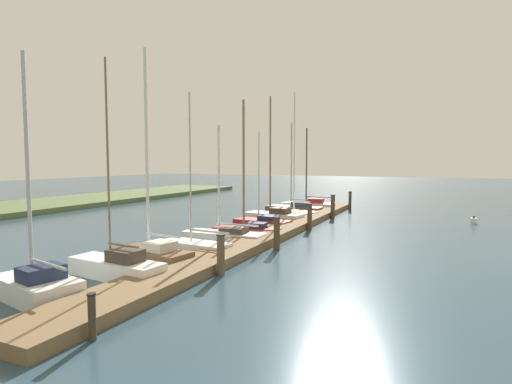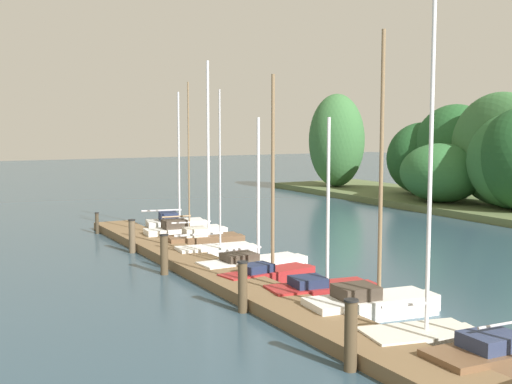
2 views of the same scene
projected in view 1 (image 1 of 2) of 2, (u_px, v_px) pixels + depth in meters
The scene contains 19 objects.
dock_pier at pixel (274, 232), 20.66m from camera, with size 28.21×1.80×0.35m.
sailboat_0 at pixel (35, 283), 11.31m from camera, with size 1.93×3.19×6.70m.
sailboat_1 at pixel (114, 266), 13.31m from camera, with size 1.34×3.77×7.03m.
sailboat_2 at pixel (151, 251), 15.13m from camera, with size 1.64×3.36×7.80m.
sailboat_3 at pixel (193, 245), 16.91m from camera, with size 1.30×3.38×6.53m.
sailboat_4 at pixel (223, 234), 19.45m from camera, with size 1.34×4.18×5.44m.
sailboat_5 at pixel (247, 227), 20.92m from camera, with size 1.43×3.63×6.82m.
sailboat_6 at pixel (261, 221), 23.48m from camera, with size 1.61×3.52×5.41m.
sailboat_7 at pixel (272, 215), 25.55m from camera, with size 1.65×3.94×7.71m.
sailboat_8 at pixel (295, 211), 27.69m from camera, with size 1.85×2.99×8.29m.
sailboat_9 at pixel (293, 208), 29.74m from camera, with size 1.42×4.18×6.49m.
sailboat_10 at pixel (308, 205), 31.76m from camera, with size 1.62×4.16×6.26m.
mooring_piling_0 at pixel (92, 317), 8.62m from camera, with size 0.19×0.19×1.02m.
mooring_piling_1 at pixel (221, 255), 13.54m from camera, with size 0.30×0.30×1.37m.
mooring_piling_2 at pixel (277, 233), 17.40m from camera, with size 0.31×0.31×1.42m.
mooring_piling_3 at pixel (310, 217), 22.49m from camera, with size 0.30×0.30×1.44m.
mooring_piling_4 at pixel (333, 206), 27.09m from camera, with size 0.32×0.32×1.56m.
mooring_piling_5 at pixel (350, 201), 31.49m from camera, with size 0.26×0.26×1.44m.
channel_buoy_0 at pixel (474, 221), 24.63m from camera, with size 0.38×0.38×0.48m.
Camera 1 is at (-18.94, 5.31, 3.79)m, focal length 28.85 mm.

